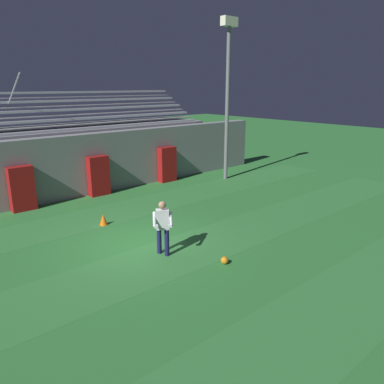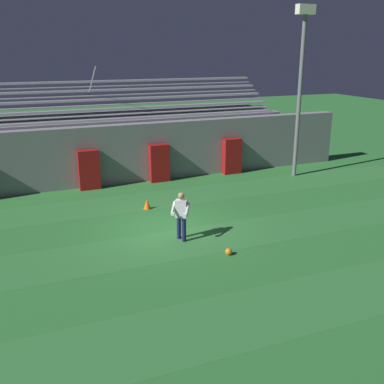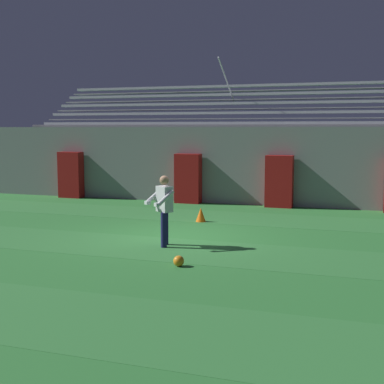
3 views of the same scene
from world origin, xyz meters
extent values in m
plane|color=#2D7533|center=(0.00, 0.00, 0.00)|extent=(80.00, 80.00, 0.00)
cube|color=#337A38|center=(0.00, -6.00, 0.00)|extent=(28.00, 2.32, 0.01)
cube|color=#337A38|center=(0.00, -1.36, 0.00)|extent=(28.00, 2.32, 0.01)
cube|color=#337A38|center=(0.00, 3.28, 0.00)|extent=(28.00, 2.32, 0.01)
cube|color=gray|center=(0.00, 6.50, 1.40)|extent=(24.00, 0.60, 2.80)
cube|color=maroon|center=(-1.68, 5.95, 0.91)|extent=(0.95, 0.44, 1.82)
cube|color=maroon|center=(1.68, 5.95, 0.91)|extent=(0.95, 0.44, 1.82)
cube|color=maroon|center=(-6.62, 5.95, 0.91)|extent=(0.95, 0.44, 1.82)
cube|color=gray|center=(0.00, 8.85, 1.45)|extent=(18.00, 3.90, 2.90)
cube|color=#A8AAB2|center=(0.00, 7.25, 2.95)|extent=(17.10, 0.36, 0.10)
cube|color=gray|center=(0.00, 7.05, 2.72)|extent=(17.10, 0.60, 0.04)
cube|color=#A8AAB2|center=(0.00, 7.95, 3.35)|extent=(17.10, 0.36, 0.10)
cube|color=gray|center=(0.00, 7.75, 3.12)|extent=(17.10, 0.60, 0.04)
cube|color=#A8AAB2|center=(0.00, 8.65, 3.75)|extent=(17.10, 0.36, 0.10)
cube|color=gray|center=(0.00, 8.45, 3.52)|extent=(17.10, 0.60, 0.04)
cube|color=#A8AAB2|center=(0.00, 9.35, 4.15)|extent=(17.10, 0.36, 0.10)
cube|color=gray|center=(0.00, 9.15, 3.92)|extent=(17.10, 0.60, 0.04)
cube|color=#A8AAB2|center=(0.00, 10.05, 4.55)|extent=(17.10, 0.36, 0.10)
cube|color=gray|center=(0.00, 9.85, 4.32)|extent=(17.10, 0.60, 0.04)
cylinder|color=#A8AAB2|center=(-0.88, 8.40, 4.60)|extent=(0.06, 2.63, 1.65)
cylinder|color=#19194C|center=(0.18, -1.23, 0.41)|extent=(0.19, 0.19, 0.82)
cylinder|color=#19194C|center=(0.11, -0.94, 0.41)|extent=(0.19, 0.19, 0.82)
cube|color=silver|center=(0.14, -1.09, 1.12)|extent=(0.45, 0.41, 0.60)
sphere|color=#A37556|center=(0.14, -1.09, 1.56)|extent=(0.22, 0.22, 0.22)
cylinder|color=silver|center=(0.27, -1.34, 1.17)|extent=(0.34, 0.45, 0.37)
cylinder|color=silver|center=(-0.13, -1.07, 1.17)|extent=(0.34, 0.45, 0.37)
cube|color=silver|center=(0.12, -1.48, 1.04)|extent=(0.15, 0.15, 0.08)
cube|color=silver|center=(-0.21, -1.26, 1.04)|extent=(0.15, 0.15, 0.08)
sphere|color=orange|center=(1.09, -2.74, 0.11)|extent=(0.22, 0.22, 0.22)
cone|color=orange|center=(-0.04, 2.32, 0.21)|extent=(0.30, 0.30, 0.42)
camera|label=1|loc=(-5.94, -9.49, 4.92)|focal=35.00mm
camera|label=2|loc=(-4.81, -14.16, 6.13)|focal=42.00mm
camera|label=3|loc=(4.68, -12.61, 2.77)|focal=50.00mm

